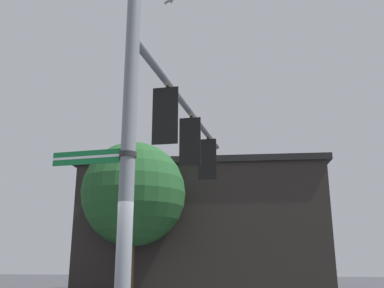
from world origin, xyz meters
TOP-DOWN VIEW (x-y plane):
  - signal_pole at (0.00, 0.00)m, footprint 0.24×0.24m
  - mast_arm at (0.20, 3.67)m, footprint 0.56×7.34m
  - traffic_light_nearest_pole at (0.10, 1.97)m, footprint 0.54×0.49m
  - traffic_light_mid_inner at (0.21, 3.96)m, footprint 0.54×0.49m
  - traffic_light_mid_outer at (0.32, 5.95)m, footprint 0.54×0.49m
  - street_name_sign at (-0.41, 0.02)m, footprint 1.45×0.28m
  - bird_flying at (-0.04, 2.62)m, footprint 0.35×0.20m
  - storefront_building at (-1.47, 15.60)m, footprint 12.46×8.70m
  - tree_by_storefront at (-3.76, 11.03)m, footprint 4.45×4.45m

SIDE VIEW (x-z plane):
  - signal_pole at x=0.00m, z-range 0.00..6.07m
  - storefront_building at x=-1.47m, z-range 0.01..6.22m
  - street_name_sign at x=-0.41m, z-range 3.13..3.35m
  - tree_by_storefront at x=-3.76m, z-range 1.08..7.71m
  - traffic_light_nearest_pole at x=0.10m, z-range 3.85..5.16m
  - traffic_light_mid_inner at x=0.21m, z-range 3.85..5.16m
  - traffic_light_mid_outer at x=0.32m, z-range 3.85..5.16m
  - mast_arm at x=0.20m, z-range 5.20..5.37m
  - bird_flying at x=-0.04m, z-range 7.71..7.83m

